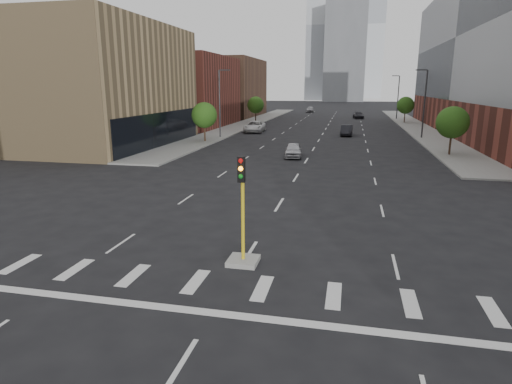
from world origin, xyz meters
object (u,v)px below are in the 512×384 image
(median_traffic_signal, at_px, (243,241))
(car_distant, at_px, (310,109))
(car_far_left, at_px, (255,127))
(car_deep_right, at_px, (358,115))
(car_near_left, at_px, (293,150))
(car_mid_right, at_px, (347,130))

(median_traffic_signal, bearing_deg, car_distant, 93.81)
(car_far_left, distance_m, car_deep_right, 36.07)
(car_far_left, relative_size, car_distant, 1.28)
(car_near_left, xyz_separation_m, car_deep_right, (7.07, 54.95, -0.00))
(car_near_left, distance_m, car_mid_right, 21.24)
(car_near_left, distance_m, car_far_left, 24.37)
(median_traffic_signal, distance_m, car_distant, 101.45)
(median_traffic_signal, relative_size, car_near_left, 1.05)
(median_traffic_signal, relative_size, car_mid_right, 0.97)
(car_near_left, relative_size, car_far_left, 0.69)
(car_mid_right, bearing_deg, car_near_left, -102.19)
(car_far_left, bearing_deg, median_traffic_signal, -81.54)
(median_traffic_signal, relative_size, car_far_left, 0.72)
(car_near_left, bearing_deg, car_deep_right, 77.21)
(car_far_left, xyz_separation_m, car_distant, (3.75, 51.78, -0.04))
(car_near_left, distance_m, car_distant, 74.61)
(car_near_left, height_order, car_mid_right, car_mid_right)
(car_deep_right, bearing_deg, car_near_left, -103.34)
(median_traffic_signal, height_order, car_distant, median_traffic_signal)
(car_distant, bearing_deg, median_traffic_signal, -89.83)
(car_far_left, height_order, car_deep_right, car_far_left)
(car_mid_right, xyz_separation_m, car_deep_right, (2.09, 34.31, -0.04))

